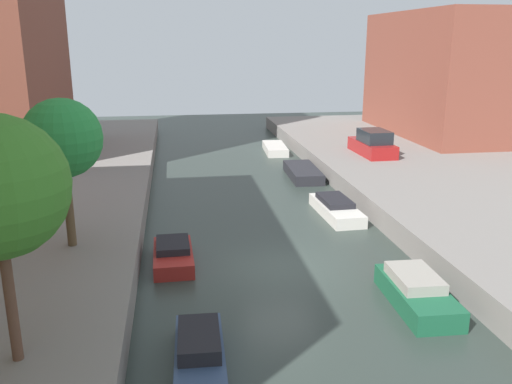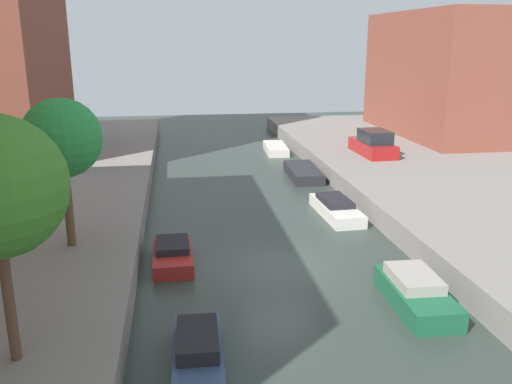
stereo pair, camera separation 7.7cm
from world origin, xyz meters
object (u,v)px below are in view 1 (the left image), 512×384
(moored_boat_right_4, at_px, (303,172))
(moored_boat_left_2, at_px, (200,354))
(street_tree_2, at_px, (62,139))
(moored_boat_right_5, at_px, (275,149))
(low_block_right, at_px, (462,74))
(moored_boat_left_3, at_px, (173,255))
(moored_boat_right_2, at_px, (417,292))
(moored_boat_right_3, at_px, (336,208))
(parked_car, at_px, (373,144))

(moored_boat_right_4, bearing_deg, moored_boat_left_2, -110.93)
(street_tree_2, height_order, moored_boat_right_5, street_tree_2)
(low_block_right, distance_m, moored_boat_left_3, 29.97)
(low_block_right, distance_m, street_tree_2, 32.27)
(street_tree_2, bearing_deg, moored_boat_right_2, -21.15)
(moored_boat_left_2, bearing_deg, moored_boat_right_5, 75.32)
(low_block_right, height_order, moored_boat_right_5, low_block_right)
(moored_boat_right_2, height_order, moored_boat_right_3, moored_boat_right_2)
(moored_boat_right_3, bearing_deg, low_block_right, 47.08)
(moored_boat_left_2, relative_size, moored_boat_right_3, 0.82)
(parked_car, distance_m, moored_boat_right_5, 8.23)
(moored_boat_right_2, bearing_deg, street_tree_2, 158.85)
(street_tree_2, height_order, parked_car, street_tree_2)
(moored_boat_left_2, xyz_separation_m, moored_boat_right_2, (6.78, 2.34, 0.02))
(moored_boat_left_2, relative_size, moored_boat_left_3, 1.12)
(street_tree_2, relative_size, moored_boat_right_4, 1.15)
(moored_boat_left_3, xyz_separation_m, moored_boat_right_4, (7.73, 11.90, -0.04))
(moored_boat_right_3, relative_size, moored_boat_right_5, 1.02)
(street_tree_2, height_order, moored_boat_left_3, street_tree_2)
(moored_boat_right_3, bearing_deg, parked_car, 60.04)
(moored_boat_right_3, height_order, moored_boat_right_4, moored_boat_right_3)
(street_tree_2, relative_size, moored_boat_right_3, 1.21)
(low_block_right, distance_m, moored_boat_right_5, 15.25)
(moored_boat_left_2, bearing_deg, low_block_right, 51.47)
(moored_boat_right_4, relative_size, moored_boat_right_5, 1.08)
(low_block_right, xyz_separation_m, moored_boat_right_3, (-14.26, -15.33, -5.13))
(parked_car, xyz_separation_m, moored_boat_right_4, (-4.73, -1.18, -1.35))
(moored_boat_right_5, bearing_deg, moored_boat_right_2, -90.20)
(moored_boat_right_3, relative_size, moored_boat_right_4, 0.95)
(street_tree_2, bearing_deg, moored_boat_left_3, 2.99)
(street_tree_2, distance_m, moored_boat_left_2, 8.83)
(moored_boat_right_3, xyz_separation_m, moored_boat_right_5, (-0.07, 14.93, -0.07))
(moored_boat_left_3, xyz_separation_m, moored_boat_right_3, (7.55, 4.57, 0.00))
(moored_boat_right_2, xyz_separation_m, moored_boat_right_3, (0.15, 8.94, -0.08))
(moored_boat_left_2, distance_m, moored_boat_right_2, 7.17)
(moored_boat_right_4, bearing_deg, street_tree_2, -132.79)
(parked_car, distance_m, moored_boat_right_2, 18.22)
(moored_boat_left_3, distance_m, moored_boat_right_4, 14.19)
(street_tree_2, bearing_deg, moored_boat_right_5, 60.96)
(low_block_right, xyz_separation_m, moored_boat_left_2, (-21.19, -26.61, -5.06))
(moored_boat_right_2, distance_m, moored_boat_right_5, 23.87)
(moored_boat_left_3, bearing_deg, moored_boat_right_4, 56.99)
(moored_boat_right_2, height_order, moored_boat_right_4, moored_boat_right_2)
(moored_boat_right_3, bearing_deg, moored_boat_left_3, -148.83)
(street_tree_2, xyz_separation_m, moored_boat_right_2, (10.84, -4.19, -4.32))
(parked_car, height_order, moored_boat_right_3, parked_car)
(moored_boat_right_2, bearing_deg, moored_boat_left_3, 149.39)
(low_block_right, distance_m, moored_boat_right_3, 21.56)
(moored_boat_left_3, relative_size, moored_boat_right_2, 0.84)
(low_block_right, relative_size, moored_boat_right_2, 4.01)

